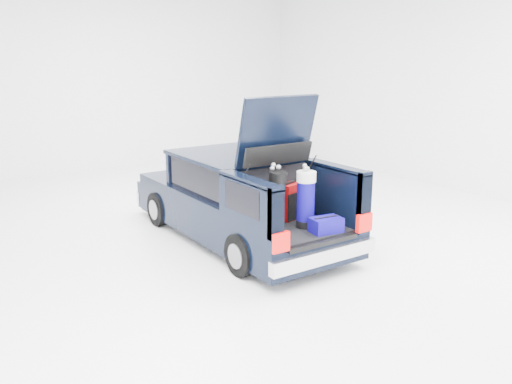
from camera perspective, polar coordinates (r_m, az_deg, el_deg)
ground at (r=9.24m, az=-1.74°, el=-4.93°), size 14.00×14.00×0.00m
car at (r=9.12m, az=-2.13°, el=-0.75°), size 1.87×4.65×2.47m
red_suitcase at (r=8.22m, az=3.55°, el=-1.02°), size 0.40×0.33×0.58m
black_golf_bag at (r=7.74m, az=2.02°, el=-0.80°), size 0.37×0.43×0.95m
blue_golf_bag at (r=7.82m, az=5.26°, el=-0.72°), size 0.37×0.37×0.93m
blue_duffel at (r=7.72m, az=7.38°, el=-3.45°), size 0.47×0.34×0.23m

